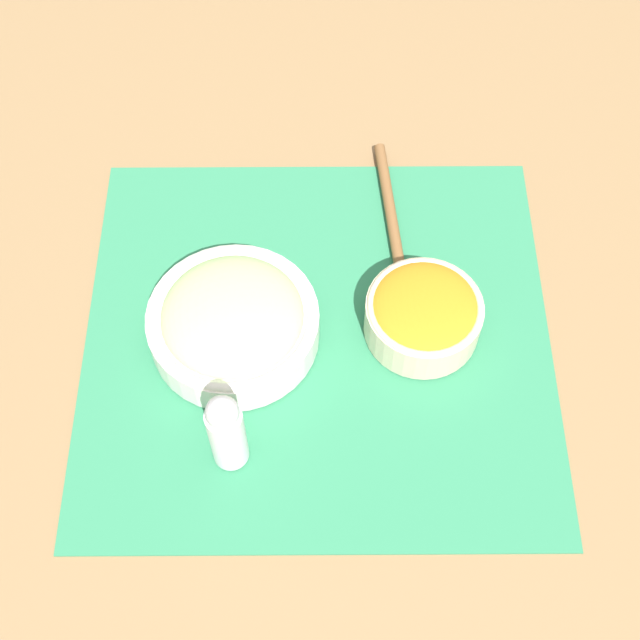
{
  "coord_description": "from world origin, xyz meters",
  "views": [
    {
      "loc": [
        -0.0,
        -0.44,
        0.78
      ],
      "look_at": [
        0.0,
        0.0,
        0.03
      ],
      "focal_mm": 50.0,
      "sensor_mm": 36.0,
      "label": 1
    }
  ],
  "objects": [
    {
      "name": "placemat",
      "position": [
        0.0,
        0.0,
        0.0
      ],
      "size": [
        0.47,
        0.44,
        0.0
      ],
      "color": "#2D7A51",
      "rests_on": "ground_plane"
    },
    {
      "name": "wooden_spoon",
      "position": [
        0.09,
        0.07,
        0.01
      ],
      "size": [
        0.05,
        0.24,
        0.02
      ],
      "color": "brown",
      "rests_on": "placemat"
    },
    {
      "name": "ground_plane",
      "position": [
        0.0,
        0.0,
        0.0
      ],
      "size": [
        3.0,
        3.0,
        0.0
      ],
      "primitive_type": "plane",
      "color": "olive"
    },
    {
      "name": "pepper_shaker",
      "position": [
        -0.08,
        -0.13,
        0.06
      ],
      "size": [
        0.03,
        0.03,
        0.11
      ],
      "color": "silver",
      "rests_on": "placemat"
    },
    {
      "name": "cucumber_bowl",
      "position": [
        -0.08,
        0.0,
        0.03
      ],
      "size": [
        0.17,
        0.17,
        0.06
      ],
      "color": "silver",
      "rests_on": "placemat"
    },
    {
      "name": "carrot_bowl",
      "position": [
        0.1,
        0.01,
        0.03
      ],
      "size": [
        0.12,
        0.12,
        0.05
      ],
      "color": "beige",
      "rests_on": "placemat"
    }
  ]
}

